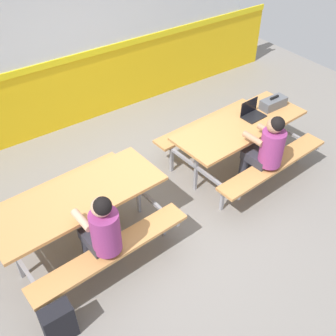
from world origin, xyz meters
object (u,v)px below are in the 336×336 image
Objects in this scene: student_nearer at (102,230)px; toolbox_grey at (273,103)px; laptop_dark at (252,113)px; backpack_dark at (59,323)px; student_further at (266,148)px; picnic_table_right at (239,134)px; picnic_table_left at (79,207)px.

student_nearer is 3.18m from toolbox_grey.
toolbox_grey is at bearing -1.52° from laptop_dark.
toolbox_grey is at bearing 11.30° from student_nearer.
backpack_dark is at bearing -152.39° from student_nearer.
laptop_dark is at bearing 61.13° from student_further.
student_nearer is at bearing -168.70° from toolbox_grey.
picnic_table_right is 4.54× the size of backpack_dark.
laptop_dark is at bearing 1.59° from picnic_table_left.
picnic_table_right is 3.33m from backpack_dark.
student_further is at bearing -141.03° from toolbox_grey.
toolbox_grey is at bearing 14.62° from backpack_dark.
student_further is 3.15m from backpack_dark.
picnic_table_right is 5.99× the size of laptop_dark.
student_nearer reaches higher than toolbox_grey.
student_nearer is 2.36m from student_further.
picnic_table_left is at bearing 167.07° from student_further.
picnic_table_left is 3.12m from toolbox_grey.
laptop_dark is at bearing 178.48° from toolbox_grey.
laptop_dark reaches higher than picnic_table_right.
picnic_table_left is 5.00× the size of toolbox_grey.
laptop_dark is at bearing 16.44° from backpack_dark.
toolbox_grey reaches higher than picnic_table_right.
toolbox_grey reaches higher than picnic_table_left.
picnic_table_right is 1.66× the size of student_nearer.
picnic_table_right is at bearing 13.32° from student_nearer.
student_further reaches higher than toolbox_grey.
toolbox_grey is (3.11, 0.62, 0.10)m from student_nearer.
picnic_table_left is 5.99× the size of laptop_dark.
laptop_dark is at bearing 13.18° from student_nearer.
toolbox_grey is (0.67, 0.04, 0.24)m from picnic_table_right.
picnic_table_left is 1.00× the size of picnic_table_right.
backpack_dark is at bearing -165.38° from toolbox_grey.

